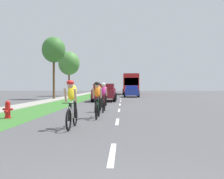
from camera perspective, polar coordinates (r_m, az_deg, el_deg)
ground_plane at (r=22.09m, az=1.92°, el=-2.90°), size 120.00×120.00×0.00m
grass_verge at (r=22.64m, az=-10.24°, el=-2.81°), size 2.57×70.00×0.01m
sidewalk_concrete at (r=23.19m, az=-15.30°, el=-2.74°), size 1.63×70.00×0.10m
lane_markings_center at (r=26.08m, az=2.01°, el=-2.34°), size 0.12×53.13×0.01m
fire_hydrant_red at (r=11.70m, az=-22.78°, el=-4.29°), size 0.44×0.38×0.76m
cyclist_lead at (r=8.29m, az=-9.18°, el=-3.21°), size 0.42×1.72×1.58m
cyclist_trailing at (r=10.83m, az=-3.30°, el=-2.30°), size 0.42×1.72×1.58m
cyclist_distant at (r=13.52m, az=-1.89°, el=-1.71°), size 0.42×1.72×1.58m
pickup_maroon at (r=23.65m, az=-1.71°, el=-0.65°), size 2.22×5.10×1.64m
sedan_blue at (r=33.01m, az=4.46°, el=-0.38°), size 1.98×4.30×1.52m
bus_red at (r=45.10m, az=4.20°, el=1.43°), size 2.78×11.60×3.48m
street_tree_near at (r=28.43m, az=-13.20°, el=8.77°), size 2.56×2.56×6.84m
street_tree_far at (r=37.29m, az=-9.82°, el=5.90°), size 3.11×3.11×6.51m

